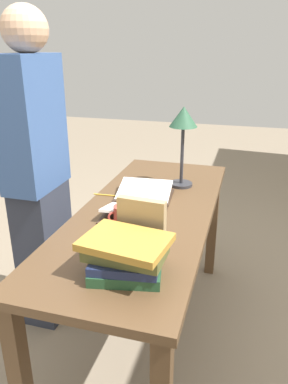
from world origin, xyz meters
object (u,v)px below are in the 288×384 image
at_px(coffee_mug, 122,215).
at_px(book_stack_tall, 126,256).
at_px(open_book, 139,202).
at_px(pencil, 107,195).
at_px(person_reader, 38,180).
at_px(reading_lamp, 183,125).
at_px(book_standing_upright, 142,226).

bearing_deg(coffee_mug, book_stack_tall, 21.02).
bearing_deg(open_book, pencil, -115.12).
relative_size(coffee_mug, person_reader, 0.06).
relative_size(reading_lamp, pencil, 3.09).
bearing_deg(book_stack_tall, open_book, -167.68).
distance_m(coffee_mug, person_reader, 0.59).
distance_m(book_standing_upright, coffee_mug, 0.26).
xyz_separation_m(reading_lamp, person_reader, (0.32, -0.70, -0.27)).
height_order(open_book, pencil, open_book).
height_order(reading_lamp, coffee_mug, reading_lamp).
height_order(reading_lamp, pencil, reading_lamp).
distance_m(book_standing_upright, reading_lamp, 0.78).
bearing_deg(book_standing_upright, reading_lamp, -175.90).
bearing_deg(coffee_mug, pencil, -146.96).
relative_size(book_standing_upright, person_reader, 0.13).
height_order(pencil, person_reader, person_reader).
height_order(open_book, book_standing_upright, book_standing_upright).
xyz_separation_m(book_stack_tall, book_standing_upright, (-0.15, 0.01, 0.04)).
distance_m(open_book, reading_lamp, 0.48).
distance_m(open_book, person_reader, 0.56).
xyz_separation_m(pencil, person_reader, (0.06, -0.36, 0.07)).
distance_m(book_stack_tall, reading_lamp, 0.94).
relative_size(book_standing_upright, pencil, 1.54).
bearing_deg(reading_lamp, book_standing_upright, -0.58).
xyz_separation_m(coffee_mug, pencil, (-0.29, -0.19, -0.04)).
relative_size(open_book, book_stack_tall, 1.65).
xyz_separation_m(book_stack_tall, pencil, (-0.65, -0.32, -0.07)).
bearing_deg(book_stack_tall, book_standing_upright, 176.53).
distance_m(pencil, person_reader, 0.37).
bearing_deg(pencil, book_stack_tall, 26.70).
bearing_deg(open_book, reading_lamp, 152.51).
bearing_deg(book_standing_upright, open_book, -157.51).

